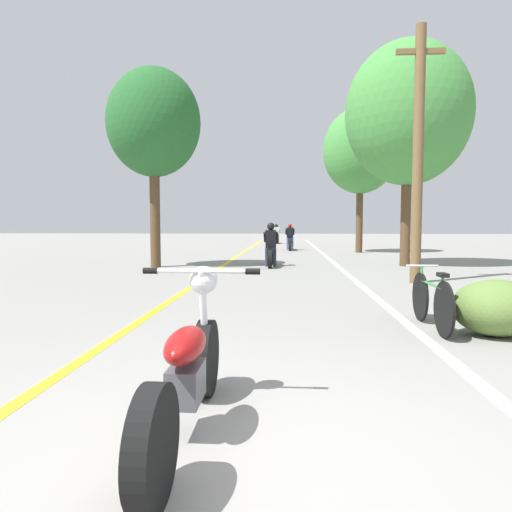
{
  "coord_description": "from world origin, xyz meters",
  "views": [
    {
      "loc": [
        0.37,
        -2.41,
        1.39
      ],
      "look_at": [
        -0.08,
        4.44,
        0.9
      ],
      "focal_mm": 32.0,
      "sensor_mm": 36.0,
      "label": 1
    }
  ],
  "objects_px": {
    "roadside_tree_right_far": "(360,151)",
    "roadside_tree_left": "(154,124)",
    "motorcycle_rider_far": "(276,236)",
    "roadside_tree_right_near": "(408,114)",
    "motorcycle_rider_lead": "(271,250)",
    "utility_pole": "(418,152)",
    "bicycle_parked": "(431,301)",
    "motorcycle_rider_mid": "(290,240)",
    "motorcycle_foreground": "(188,369)"
  },
  "relations": [
    {
      "from": "bicycle_parked",
      "to": "motorcycle_rider_far",
      "type": "bearing_deg",
      "value": 95.81
    },
    {
      "from": "motorcycle_rider_far",
      "to": "roadside_tree_right_near",
      "type": "bearing_deg",
      "value": -74.59
    },
    {
      "from": "roadside_tree_right_far",
      "to": "motorcycle_foreground",
      "type": "relative_size",
      "value": 3.28
    },
    {
      "from": "roadside_tree_right_near",
      "to": "motorcycle_rider_far",
      "type": "relative_size",
      "value": 3.61
    },
    {
      "from": "roadside_tree_right_near",
      "to": "roadside_tree_right_far",
      "type": "distance_m",
      "value": 6.94
    },
    {
      "from": "roadside_tree_right_far",
      "to": "roadside_tree_left",
      "type": "height_order",
      "value": "roadside_tree_right_far"
    },
    {
      "from": "motorcycle_rider_lead",
      "to": "motorcycle_rider_far",
      "type": "height_order",
      "value": "motorcycle_rider_lead"
    },
    {
      "from": "roadside_tree_right_near",
      "to": "roadside_tree_right_far",
      "type": "xyz_separation_m",
      "value": [
        -0.4,
        6.93,
        -0.1
      ]
    },
    {
      "from": "roadside_tree_right_far",
      "to": "roadside_tree_left",
      "type": "xyz_separation_m",
      "value": [
        -7.64,
        -7.86,
        -0.3
      ]
    },
    {
      "from": "motorcycle_rider_lead",
      "to": "roadside_tree_right_near",
      "type": "bearing_deg",
      "value": 5.13
    },
    {
      "from": "roadside_tree_right_near",
      "to": "roadside_tree_right_far",
      "type": "height_order",
      "value": "roadside_tree_right_near"
    },
    {
      "from": "roadside_tree_right_near",
      "to": "bicycle_parked",
      "type": "xyz_separation_m",
      "value": [
        -1.96,
        -9.07,
        -4.53
      ]
    },
    {
      "from": "motorcycle_rider_lead",
      "to": "bicycle_parked",
      "type": "height_order",
      "value": "motorcycle_rider_lead"
    },
    {
      "from": "roadside_tree_left",
      "to": "motorcycle_rider_lead",
      "type": "distance_m",
      "value": 5.42
    },
    {
      "from": "roadside_tree_right_far",
      "to": "motorcycle_rider_far",
      "type": "xyz_separation_m",
      "value": [
        -4.17,
        9.65,
        -4.29
      ]
    },
    {
      "from": "roadside_tree_right_far",
      "to": "motorcycle_rider_mid",
      "type": "height_order",
      "value": "roadside_tree_right_far"
    },
    {
      "from": "utility_pole",
      "to": "motorcycle_rider_mid",
      "type": "distance_m",
      "value": 13.58
    },
    {
      "from": "utility_pole",
      "to": "bicycle_parked",
      "type": "height_order",
      "value": "utility_pole"
    },
    {
      "from": "motorcycle_rider_mid",
      "to": "utility_pole",
      "type": "bearing_deg",
      "value": -77.78
    },
    {
      "from": "roadside_tree_left",
      "to": "utility_pole",
      "type": "bearing_deg",
      "value": -25.46
    },
    {
      "from": "roadside_tree_right_far",
      "to": "roadside_tree_right_near",
      "type": "bearing_deg",
      "value": -86.73
    },
    {
      "from": "roadside_tree_right_near",
      "to": "bicycle_parked",
      "type": "bearing_deg",
      "value": -102.18
    },
    {
      "from": "roadside_tree_right_near",
      "to": "motorcycle_rider_mid",
      "type": "distance_m",
      "value": 10.42
    },
    {
      "from": "utility_pole",
      "to": "motorcycle_foreground",
      "type": "height_order",
      "value": "utility_pole"
    },
    {
      "from": "roadside_tree_right_near",
      "to": "motorcycle_rider_far",
      "type": "distance_m",
      "value": 17.75
    },
    {
      "from": "utility_pole",
      "to": "motorcycle_rider_lead",
      "type": "height_order",
      "value": "utility_pole"
    },
    {
      "from": "utility_pole",
      "to": "motorcycle_rider_lead",
      "type": "xyz_separation_m",
      "value": [
        -3.52,
        3.95,
        -2.48
      ]
    },
    {
      "from": "roadside_tree_right_far",
      "to": "motorcycle_rider_mid",
      "type": "distance_m",
      "value": 5.69
    },
    {
      "from": "roadside_tree_right_far",
      "to": "bicycle_parked",
      "type": "relative_size",
      "value": 4.08
    },
    {
      "from": "roadside_tree_right_near",
      "to": "motorcycle_rider_far",
      "type": "height_order",
      "value": "roadside_tree_right_near"
    },
    {
      "from": "roadside_tree_left",
      "to": "bicycle_parked",
      "type": "bearing_deg",
      "value": -53.3
    },
    {
      "from": "roadside_tree_left",
      "to": "bicycle_parked",
      "type": "xyz_separation_m",
      "value": [
        6.07,
        -8.15,
        -4.13
      ]
    },
    {
      "from": "motorcycle_rider_mid",
      "to": "motorcycle_rider_lead",
      "type": "bearing_deg",
      "value": -94.35
    },
    {
      "from": "utility_pole",
      "to": "roadside_tree_left",
      "type": "distance_m",
      "value": 8.08
    },
    {
      "from": "roadside_tree_right_near",
      "to": "motorcycle_rider_lead",
      "type": "bearing_deg",
      "value": -174.87
    },
    {
      "from": "motorcycle_foreground",
      "to": "motorcycle_rider_far",
      "type": "xyz_separation_m",
      "value": [
        -0.05,
        28.84,
        0.08
      ]
    },
    {
      "from": "utility_pole",
      "to": "roadside_tree_left",
      "type": "height_order",
      "value": "roadside_tree_left"
    },
    {
      "from": "roadside_tree_right_near",
      "to": "motorcycle_rider_lead",
      "type": "height_order",
      "value": "roadside_tree_right_near"
    },
    {
      "from": "motorcycle_foreground",
      "to": "motorcycle_rider_mid",
      "type": "distance_m",
      "value": 20.98
    },
    {
      "from": "utility_pole",
      "to": "roadside_tree_left",
      "type": "xyz_separation_m",
      "value": [
        -7.17,
        3.41,
        1.48
      ]
    },
    {
      "from": "bicycle_parked",
      "to": "motorcycle_rider_lead",
      "type": "bearing_deg",
      "value": 105.56
    },
    {
      "from": "utility_pole",
      "to": "motorcycle_rider_mid",
      "type": "xyz_separation_m",
      "value": [
        -2.82,
        13.04,
        -2.51
      ]
    },
    {
      "from": "utility_pole",
      "to": "motorcycle_foreground",
      "type": "distance_m",
      "value": 9.1
    },
    {
      "from": "roadside_tree_right_near",
      "to": "utility_pole",
      "type": "bearing_deg",
      "value": -101.22
    },
    {
      "from": "roadside_tree_left",
      "to": "motorcycle_rider_far",
      "type": "height_order",
      "value": "roadside_tree_left"
    },
    {
      "from": "roadside_tree_right_far",
      "to": "motorcycle_foreground",
      "type": "xyz_separation_m",
      "value": [
        -4.12,
        -19.19,
        -4.37
      ]
    },
    {
      "from": "roadside_tree_right_far",
      "to": "roadside_tree_left",
      "type": "distance_m",
      "value": 10.96
    },
    {
      "from": "motorcycle_foreground",
      "to": "utility_pole",
      "type": "bearing_deg",
      "value": 65.19
    },
    {
      "from": "roadside_tree_right_near",
      "to": "motorcycle_foreground",
      "type": "height_order",
      "value": "roadside_tree_right_near"
    },
    {
      "from": "motorcycle_rider_mid",
      "to": "motorcycle_rider_far",
      "type": "relative_size",
      "value": 1.03
    }
  ]
}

